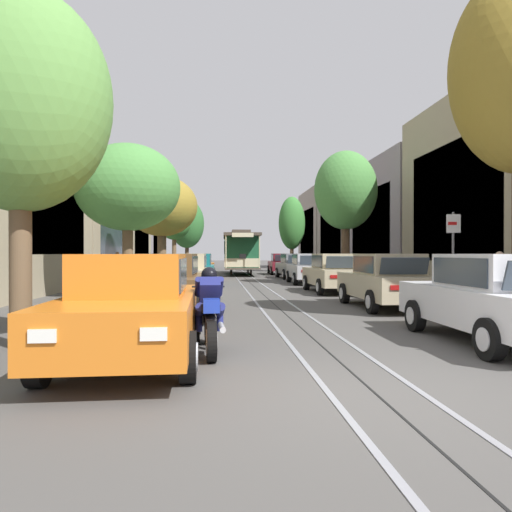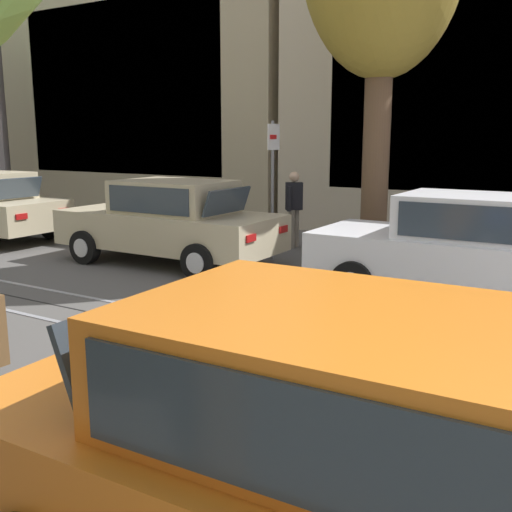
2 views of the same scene
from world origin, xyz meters
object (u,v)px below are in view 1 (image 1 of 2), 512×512
Objects in this scene: parked_car_beige_mid_left at (186,273)px; street_tree_kerb_left_second at (128,188)px; parked_car_orange_fifth_left at (198,266)px; pedestrian_crossing_far at (368,268)px; parked_car_beige_mid_right at (334,273)px; pedestrian_on_right_pavement at (500,278)px; street_tree_kerb_left_far at (187,224)px; parked_car_brown_second_left at (167,282)px; motorcycle_with_rider at (210,312)px; parked_car_teal_fourth_left at (196,269)px; parked_car_white_near_right at (496,298)px; pedestrian_on_left_pavement at (117,264)px; parked_car_grey_fifth_right at (295,266)px; street_tree_kerb_right_second at (346,191)px; street_tree_kerb_right_mid at (292,223)px; parked_car_maroon_sixth_right at (282,264)px; street_tree_kerb_left_mid at (162,207)px; cable_car_trolley at (240,252)px; parked_car_silver_fourth_right at (308,268)px; street_tree_kerb_left_near at (20,102)px; parked_car_beige_second_right at (387,281)px; street_sign_post at (453,251)px; parked_car_orange_near_left at (132,306)px; street_tree_kerb_left_fourth at (174,223)px.

street_tree_kerb_left_second is at bearing -136.94° from parked_car_beige_mid_left.
parked_car_orange_fifth_left is 2.84× the size of pedestrian_crossing_far.
parked_car_beige_mid_left is 5.97m from parked_car_beige_mid_right.
street_tree_kerb_left_far is at bearing 106.96° from pedestrian_on_right_pavement.
pedestrian_crossing_far is (-0.24, 10.37, -0.06)m from pedestrian_on_right_pavement.
parked_car_brown_second_left is 2.21× the size of motorcycle_with_rider.
parked_car_beige_mid_left is 5.35m from parked_car_teal_fourth_left.
pedestrian_on_left_pavement is at bearing 117.87° from parked_car_white_near_right.
parked_car_grey_fifth_right is 7.47m from street_tree_kerb_right_second.
parked_car_orange_fifth_left is 0.68× the size of street_tree_kerb_right_mid.
street_tree_kerb_left_mid is (-7.99, -8.52, 3.41)m from parked_car_maroon_sixth_right.
motorcycle_with_rider is (-1.91, -28.48, -1.01)m from cable_car_trolley.
parked_car_brown_second_left is 11.17m from parked_car_teal_fourth_left.
street_tree_kerb_right_mid reaches higher than parked_car_beige_mid_left.
parked_car_silver_fourth_right is at bearing 89.56° from parked_car_beige_mid_right.
street_tree_kerb_left_near is at bearing -106.86° from parked_car_maroon_sixth_right.
parked_car_beige_second_right is (0.02, 5.43, 0.00)m from parked_car_white_near_right.
parked_car_beige_mid_right is 2.81× the size of pedestrian_crossing_far.
parked_car_white_near_right is 0.99× the size of parked_car_grey_fifth_right.
street_sign_post is (11.97, -16.39, 0.71)m from pedestrian_on_left_pavement.
parked_car_grey_fifth_right is at bearing 108.65° from pedestrian_crossing_far.
parked_car_orange_fifth_left reaches higher than motorcycle_with_rider.
parked_car_orange_fifth_left is 0.74× the size of street_tree_kerb_left_mid.
parked_car_brown_second_left is 23.25m from cable_car_trolley.
parked_car_grey_fifth_right is at bearing 69.31° from parked_car_brown_second_left.
parked_car_orange_near_left is 17.07m from parked_car_teal_fourth_left.
parked_car_silver_fourth_right is 0.80× the size of street_tree_kerb_left_second.
parked_car_beige_mid_right is 4.47m from pedestrian_crossing_far.
street_tree_kerb_left_near reaches higher than street_tree_kerb_left_mid.
parked_car_beige_second_right is 0.99× the size of parked_car_grey_fifth_right.
parked_car_grey_fifth_right is (0.02, 21.75, 0.00)m from parked_car_white_near_right.
parked_car_grey_fifth_right is at bearing 89.95° from parked_car_white_near_right.
street_tree_kerb_left_fourth reaches higher than parked_car_maroon_sixth_right.
parked_car_teal_fourth_left and parked_car_white_near_right have the same top height.
street_tree_kerb_left_second reaches higher than parked_car_grey_fifth_right.
parked_car_silver_fourth_right is (6.01, 5.59, 0.00)m from parked_car_beige_mid_left.
pedestrian_on_right_pavement reaches higher than parked_car_brown_second_left.
parked_car_beige_mid_left is 17.61m from parked_car_maroon_sixth_right.
parked_car_orange_fifth_left and parked_car_silver_fourth_right have the same top height.
parked_car_orange_fifth_left is 1.01× the size of parked_car_white_near_right.
street_tree_kerb_left_mid is at bearing -26.24° from pedestrian_on_left_pavement.
street_tree_kerb_left_near is at bearing -82.84° from pedestrian_on_left_pavement.
parked_car_brown_second_left is 1.00× the size of parked_car_teal_fourth_left.
street_tree_kerb_left_second is at bearing -90.41° from street_tree_kerb_left_mid.
parked_car_brown_second_left is 0.80× the size of street_tree_kerb_left_second.
parked_car_beige_mid_right is 10.83m from parked_car_grey_fifth_right.
pedestrian_crossing_far is (2.59, 3.64, 0.07)m from parked_car_beige_mid_right.
parked_car_white_near_right is 2.81× the size of pedestrian_crossing_far.
street_tree_kerb_left_near reaches higher than parked_car_orange_fifth_left.
street_tree_kerb_left_mid is 17.83m from street_sign_post.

